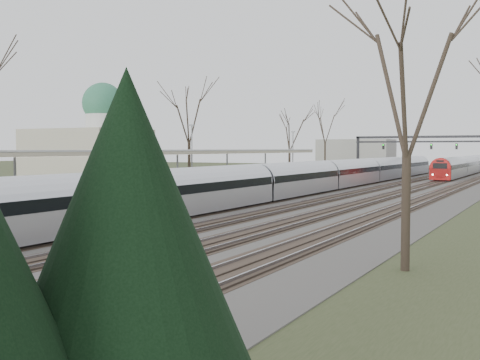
# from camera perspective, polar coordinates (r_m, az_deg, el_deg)

# --- Properties ---
(track_bed) EXTENTS (24.00, 160.00, 0.22)m
(track_bed) POSITION_cam_1_polar(r_m,az_deg,el_deg) (62.98, 12.06, -0.83)
(track_bed) COLOR #474442
(track_bed) RESTS_ON ground
(platform) EXTENTS (3.50, 69.00, 1.00)m
(platform) POSITION_cam_1_polar(r_m,az_deg,el_deg) (50.62, -3.73, -1.19)
(platform) COLOR #9E9B93
(platform) RESTS_ON ground
(canopy) EXTENTS (4.10, 50.00, 3.11)m
(canopy) POSITION_cam_1_polar(r_m,az_deg,el_deg) (46.71, -6.66, 2.66)
(canopy) COLOR slate
(canopy) RESTS_ON platform
(dome_building) EXTENTS (10.00, 8.00, 10.30)m
(dome_building) POSITION_cam_1_polar(r_m,az_deg,el_deg) (58.54, -14.08, 2.45)
(dome_building) COLOR beige
(dome_building) RESTS_ON ground
(signal_gantry) EXTENTS (21.00, 0.59, 6.08)m
(signal_gantry) POSITION_cam_1_polar(r_m,az_deg,el_deg) (92.04, 17.27, 3.31)
(signal_gantry) COLOR black
(signal_gantry) RESTS_ON ground
(tree_west_far) EXTENTS (5.50, 5.50, 11.33)m
(tree_west_far) POSITION_cam_1_polar(r_m,az_deg,el_deg) (63.73, -4.86, 6.43)
(tree_west_far) COLOR #2D231C
(tree_west_far) RESTS_ON ground
(tree_east_near) EXTENTS (4.50, 4.50, 9.27)m
(tree_east_near) POSITION_cam_1_polar(r_m,az_deg,el_deg) (21.05, 15.62, 9.34)
(tree_east_near) COLOR #2D231C
(tree_east_near) RESTS_ON ground
(train_near) EXTENTS (2.62, 90.21, 3.05)m
(train_near) POSITION_cam_1_polar(r_m,az_deg,el_deg) (58.80, 8.09, 0.33)
(train_near) COLOR #B8BAC3
(train_near) RESTS_ON ground
(train_far) EXTENTS (2.62, 60.21, 3.05)m
(train_far) POSITION_cam_1_polar(r_m,az_deg,el_deg) (107.75, 21.09, 1.36)
(train_far) COLOR #B8BAC3
(train_far) RESTS_ON ground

